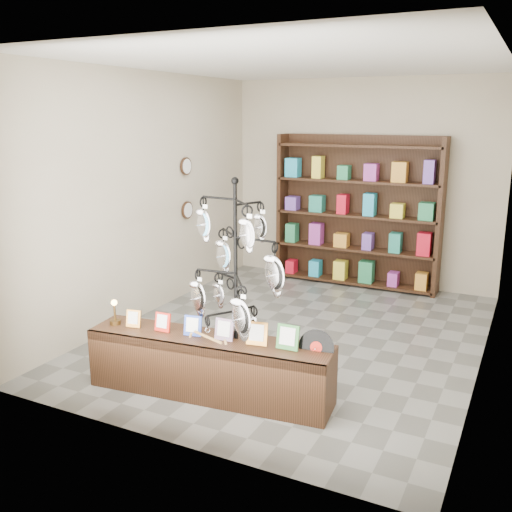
# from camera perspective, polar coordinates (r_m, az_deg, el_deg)

# --- Properties ---
(ground) EXTENTS (5.00, 5.00, 0.00)m
(ground) POSITION_cam_1_polar(r_m,az_deg,el_deg) (6.68, 3.97, -7.86)
(ground) COLOR slate
(ground) RESTS_ON ground
(room_envelope) EXTENTS (5.00, 5.00, 5.00)m
(room_envelope) POSITION_cam_1_polar(r_m,az_deg,el_deg) (6.23, 4.25, 8.14)
(room_envelope) COLOR #BBB197
(room_envelope) RESTS_ON ground
(display_tree) EXTENTS (1.10, 1.10, 1.98)m
(display_tree) POSITION_cam_1_polar(r_m,az_deg,el_deg) (4.91, -2.05, -1.82)
(display_tree) COLOR black
(display_tree) RESTS_ON ground
(front_shelf) EXTENTS (2.28, 0.70, 0.79)m
(front_shelf) POSITION_cam_1_polar(r_m,az_deg,el_deg) (5.24, -4.69, -10.90)
(front_shelf) COLOR black
(front_shelf) RESTS_ON ground
(back_shelving) EXTENTS (2.42, 0.36, 2.20)m
(back_shelving) POSITION_cam_1_polar(r_m,az_deg,el_deg) (8.50, 10.05, 3.92)
(back_shelving) COLOR black
(back_shelving) RESTS_ON ground
(wall_clocks) EXTENTS (0.03, 0.24, 0.84)m
(wall_clocks) POSITION_cam_1_polar(r_m,az_deg,el_deg) (7.90, -6.96, 6.73)
(wall_clocks) COLOR black
(wall_clocks) RESTS_ON ground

